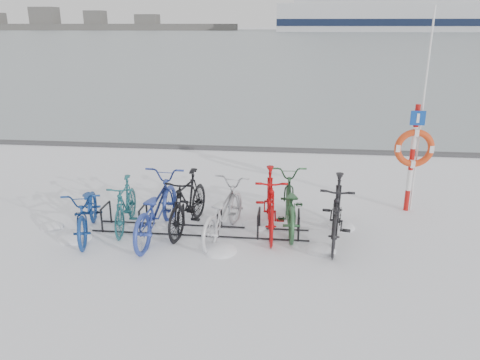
% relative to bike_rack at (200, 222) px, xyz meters
% --- Properties ---
extents(ground, '(900.00, 900.00, 0.00)m').
position_rel_bike_rack_xyz_m(ground, '(0.00, 0.00, -0.18)').
color(ground, white).
rests_on(ground, ground).
extents(ice_sheet, '(400.00, 298.00, 0.02)m').
position_rel_bike_rack_xyz_m(ice_sheet, '(0.00, 155.00, -0.17)').
color(ice_sheet, '#94A2A7').
rests_on(ice_sheet, ground).
extents(quay_edge, '(400.00, 0.25, 0.10)m').
position_rel_bike_rack_xyz_m(quay_edge, '(0.00, 5.90, -0.13)').
color(quay_edge, '#3F3F42').
rests_on(quay_edge, ground).
extents(bike_rack, '(4.00, 0.48, 0.46)m').
position_rel_bike_rack_xyz_m(bike_rack, '(0.00, 0.00, 0.00)').
color(bike_rack, black).
rests_on(bike_rack, ground).
extents(lifebuoy_station, '(0.77, 0.22, 3.98)m').
position_rel_bike_rack_xyz_m(lifebuoy_station, '(4.03, 1.44, 1.16)').
color(lifebuoy_station, '#AA100D').
rests_on(lifebuoy_station, ground).
extents(cruise_ferry, '(142.35, 26.84, 46.77)m').
position_rel_bike_rack_xyz_m(cruise_ferry, '(63.74, 227.55, 12.56)').
color(cruise_ferry, silver).
rests_on(cruise_ferry, ground).
extents(shoreline, '(180.00, 12.00, 9.50)m').
position_rel_bike_rack_xyz_m(shoreline, '(-122.02, 260.00, 2.61)').
color(shoreline, '#494949').
rests_on(shoreline, ground).
extents(bike_0, '(1.10, 1.95, 0.97)m').
position_rel_bike_rack_xyz_m(bike_0, '(-2.01, -0.30, 0.30)').
color(bike_0, navy).
rests_on(bike_0, ground).
extents(bike_1, '(0.63, 1.66, 0.97)m').
position_rel_bike_rack_xyz_m(bike_1, '(-1.44, 0.08, 0.30)').
color(bike_1, '#1B585F').
rests_on(bike_1, ground).
extents(bike_2, '(0.88, 2.20, 1.13)m').
position_rel_bike_rack_xyz_m(bike_2, '(-0.76, -0.21, 0.38)').
color(bike_2, '#283B92').
rests_on(bike_2, ground).
extents(bike_3, '(0.81, 1.91, 1.11)m').
position_rel_bike_rack_xyz_m(bike_3, '(-0.25, 0.14, 0.38)').
color(bike_3, black).
rests_on(bike_3, ground).
extents(bike_4, '(1.07, 2.03, 1.01)m').
position_rel_bike_rack_xyz_m(bike_4, '(0.43, -0.10, 0.33)').
color(bike_4, '#BBBDC3').
rests_on(bike_4, ground).
extents(bike_5, '(0.72, 2.02, 1.19)m').
position_rel_bike_rack_xyz_m(bike_5, '(1.27, 0.20, 0.41)').
color(bike_5, '#B3080B').
rests_on(bike_5, ground).
extents(bike_6, '(0.81, 2.04, 1.05)m').
position_rel_bike_rack_xyz_m(bike_6, '(1.62, 0.43, 0.34)').
color(bike_6, '#2C5B35').
rests_on(bike_6, ground).
extents(bike_7, '(0.81, 2.03, 1.19)m').
position_rel_bike_rack_xyz_m(bike_7, '(2.45, -0.09, 0.41)').
color(bike_7, black).
rests_on(bike_7, ground).
extents(snow_drifts, '(5.92, 1.76, 0.21)m').
position_rel_bike_rack_xyz_m(snow_drifts, '(0.13, -0.20, -0.18)').
color(snow_drifts, white).
rests_on(snow_drifts, ground).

